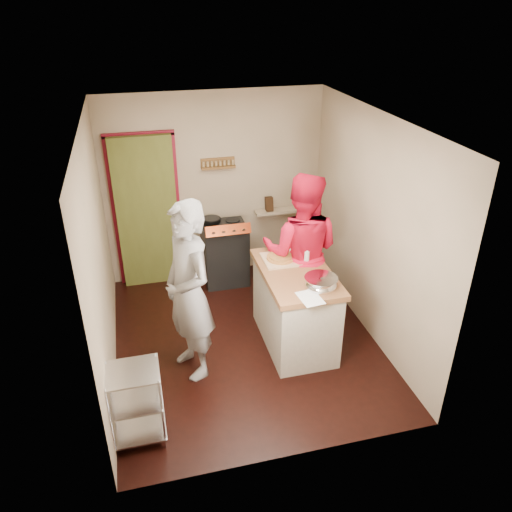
# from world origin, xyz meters

# --- Properties ---
(floor) EXTENTS (3.50, 3.50, 0.00)m
(floor) POSITION_xyz_m (0.00, 0.00, 0.00)
(floor) COLOR black
(floor) RESTS_ON ground
(back_wall) EXTENTS (3.00, 0.44, 2.60)m
(back_wall) POSITION_xyz_m (-0.64, 1.78, 1.13)
(back_wall) COLOR tan
(back_wall) RESTS_ON ground
(left_wall) EXTENTS (0.04, 3.50, 2.60)m
(left_wall) POSITION_xyz_m (-1.50, 0.00, 1.30)
(left_wall) COLOR tan
(left_wall) RESTS_ON ground
(right_wall) EXTENTS (0.04, 3.50, 2.60)m
(right_wall) POSITION_xyz_m (1.50, 0.00, 1.30)
(right_wall) COLOR tan
(right_wall) RESTS_ON ground
(ceiling) EXTENTS (3.00, 3.50, 0.02)m
(ceiling) POSITION_xyz_m (0.00, 0.00, 2.61)
(ceiling) COLOR white
(ceiling) RESTS_ON back_wall
(stove) EXTENTS (0.60, 0.63, 1.00)m
(stove) POSITION_xyz_m (0.05, 1.42, 0.45)
(stove) COLOR black
(stove) RESTS_ON ground
(wire_shelving) EXTENTS (0.48, 0.40, 0.80)m
(wire_shelving) POSITION_xyz_m (-1.28, -1.20, 0.44)
(wire_shelving) COLOR silver
(wire_shelving) RESTS_ON ground
(island) EXTENTS (0.76, 1.36, 1.27)m
(island) POSITION_xyz_m (0.56, -0.16, 0.50)
(island) COLOR beige
(island) RESTS_ON ground
(person_stripe) EXTENTS (0.69, 0.84, 1.96)m
(person_stripe) POSITION_xyz_m (-0.66, -0.35, 0.98)
(person_stripe) COLOR #BCBDC1
(person_stripe) RESTS_ON ground
(person_red) EXTENTS (1.17, 1.07, 1.94)m
(person_red) POSITION_xyz_m (0.74, 0.22, 0.97)
(person_red) COLOR red
(person_red) RESTS_ON ground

